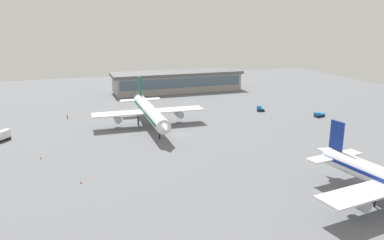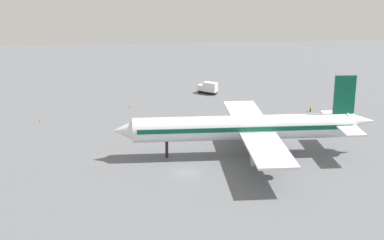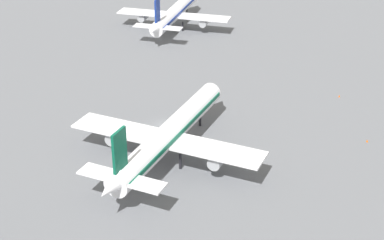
{
  "view_description": "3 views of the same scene",
  "coord_description": "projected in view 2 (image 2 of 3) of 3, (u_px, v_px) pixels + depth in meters",
  "views": [
    {
      "loc": [
        36.66,
        119.36,
        38.31
      ],
      "look_at": [
        -3.32,
        1.85,
        5.13
      ],
      "focal_mm": 35.54,
      "sensor_mm": 36.0,
      "label": 1
    },
    {
      "loc": [
        -94.77,
        8.51,
        39.28
      ],
      "look_at": [
        15.29,
        -2.74,
        5.31
      ],
      "focal_mm": 53.02,
      "sensor_mm": 36.0,
      "label": 2
    },
    {
      "loc": [
        52.27,
        -103.79,
        61.1
      ],
      "look_at": [
        8.44,
        -2.05,
        3.78
      ],
      "focal_mm": 53.29,
      "sensor_mm": 36.0,
      "label": 3
    }
  ],
  "objects": [
    {
      "name": "safety_cone_mid_apron",
      "position": [
        130.0,
        107.0,
        143.85
      ],
      "size": [
        0.44,
        0.44,
        0.6
      ],
      "primitive_type": "cone",
      "color": "#EA590C",
      "rests_on": "ground"
    },
    {
      "name": "ground_crew_worker",
      "position": [
        311.0,
        108.0,
        140.33
      ],
      "size": [
        0.53,
        0.53,
        1.67
      ],
      "rotation": [
        0.0,
        0.0,
        4.09
      ],
      "color": "#1E2338",
      "rests_on": "ground"
    },
    {
      "name": "safety_cone_near_gate",
      "position": [
        40.0,
        120.0,
        132.47
      ],
      "size": [
        0.44,
        0.44,
        0.6
      ],
      "primitive_type": "cone",
      "color": "#EA590C",
      "rests_on": "ground"
    },
    {
      "name": "catering_truck",
      "position": [
        208.0,
        88.0,
        157.21
      ],
      "size": [
        4.95,
        5.58,
        3.3
      ],
      "rotation": [
        0.0,
        0.0,
        0.91
      ],
      "color": "black",
      "rests_on": "ground"
    },
    {
      "name": "ground",
      "position": [
        186.0,
        173.0,
        102.48
      ],
      "size": [
        288.0,
        288.0,
        0.0
      ],
      "primitive_type": "plane",
      "color": "slate"
    },
    {
      "name": "airplane_at_gate",
      "position": [
        247.0,
        127.0,
        109.7
      ],
      "size": [
        41.09,
        51.37,
        15.65
      ],
      "rotation": [
        0.0,
        0.0,
        1.55
      ],
      "color": "white",
      "rests_on": "ground"
    }
  ]
}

